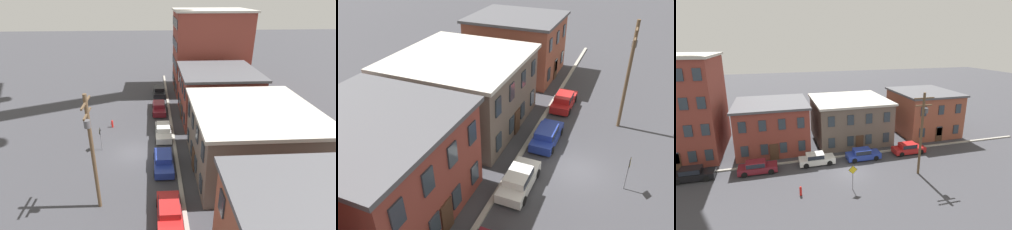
# 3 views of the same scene
# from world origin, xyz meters

# --- Properties ---
(ground_plane) EXTENTS (200.00, 200.00, 0.00)m
(ground_plane) POSITION_xyz_m (0.00, 0.00, 0.00)
(ground_plane) COLOR #38383D
(kerb_strip) EXTENTS (56.00, 0.36, 0.16)m
(kerb_strip) POSITION_xyz_m (0.00, 4.50, 0.08)
(kerb_strip) COLOR #9E998E
(kerb_strip) RESTS_ON ground_plane
(apartment_corner) EXTENTS (9.61, 11.89, 13.18)m
(apartment_corner) POSITION_xyz_m (-19.60, 11.68, 6.60)
(apartment_corner) COLOR brown
(apartment_corner) RESTS_ON ground_plane
(apartment_midblock) EXTENTS (9.94, 9.79, 6.61)m
(apartment_midblock) POSITION_xyz_m (-8.40, 10.63, 3.32)
(apartment_midblock) COLOR brown
(apartment_midblock) RESTS_ON ground_plane
(apartment_far) EXTENTS (11.13, 10.78, 6.35)m
(apartment_far) POSITION_xyz_m (3.13, 11.13, 3.19)
(apartment_far) COLOR #66564C
(apartment_far) RESTS_ON ground_plane
(car_black) EXTENTS (4.40, 1.92, 1.43)m
(car_black) POSITION_xyz_m (-17.23, 3.26, 0.75)
(car_black) COLOR black
(car_black) RESTS_ON ground_plane
(car_maroon) EXTENTS (4.40, 1.92, 1.43)m
(car_maroon) POSITION_xyz_m (-10.42, 3.03, 0.75)
(car_maroon) COLOR maroon
(car_maroon) RESTS_ON ground_plane
(car_white) EXTENTS (4.40, 1.92, 1.43)m
(car_white) POSITION_xyz_m (-3.43, 3.35, 0.75)
(car_white) COLOR silver
(car_white) RESTS_ON ground_plane
(car_blue) EXTENTS (4.40, 1.92, 1.43)m
(car_blue) POSITION_xyz_m (2.61, 3.13, 0.75)
(car_blue) COLOR #233899
(car_blue) RESTS_ON ground_plane
(car_red) EXTENTS (4.40, 1.92, 1.43)m
(car_red) POSITION_xyz_m (9.23, 3.29, 0.75)
(car_red) COLOR #B21E1E
(car_red) RESTS_ON ground_plane
(caution_sign) EXTENTS (0.95, 0.08, 2.73)m
(caution_sign) POSITION_xyz_m (-0.78, -3.40, 1.83)
(caution_sign) COLOR slate
(caution_sign) RESTS_ON ground_plane
(utility_pole) EXTENTS (2.40, 0.44, 9.54)m
(utility_pole) POSITION_xyz_m (7.60, -2.15, 5.36)
(utility_pole) COLOR brown
(utility_pole) RESTS_ON ground_plane
(fire_hydrant) EXTENTS (0.24, 0.34, 0.96)m
(fire_hydrant) POSITION_xyz_m (-6.08, -2.99, 0.48)
(fire_hydrant) COLOR red
(fire_hydrant) RESTS_ON ground_plane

